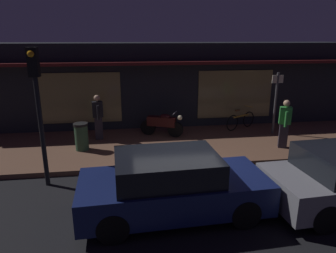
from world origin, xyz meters
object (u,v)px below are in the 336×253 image
at_px(trash_bin, 81,136).
at_px(traffic_light_pole, 37,94).
at_px(person_photographer, 98,116).
at_px(motorcycle, 162,124).
at_px(parked_car_near, 172,185).
at_px(sign_post, 276,100).
at_px(person_bystander, 285,123).
at_px(bicycle_parked, 241,120).

bearing_deg(trash_bin, traffic_light_pole, -106.04).
height_order(person_photographer, traffic_light_pole, traffic_light_pole).
bearing_deg(motorcycle, parked_car_near, -94.59).
height_order(sign_post, trash_bin, sign_post).
distance_m(sign_post, trash_bin, 7.37).
relative_size(person_bystander, sign_post, 0.70).
xyz_separation_m(person_bystander, parked_car_near, (-4.38, -3.33, -0.32)).
height_order(trash_bin, parked_car_near, parked_car_near).
relative_size(person_photographer, trash_bin, 1.80).
distance_m(sign_post, traffic_light_pole, 8.53).
xyz_separation_m(trash_bin, traffic_light_pole, (-0.64, -2.21, 1.86)).
distance_m(motorcycle, person_photographer, 2.42).
xyz_separation_m(person_photographer, parked_car_near, (1.98, -5.13, -0.32)).
height_order(motorcycle, trash_bin, motorcycle).
bearing_deg(motorcycle, person_photographer, -179.37).
xyz_separation_m(trash_bin, parked_car_near, (2.46, -4.04, 0.08)).
bearing_deg(person_bystander, traffic_light_pole, -168.68).
height_order(sign_post, parked_car_near, sign_post).
height_order(sign_post, traffic_light_pole, traffic_light_pole).
bearing_deg(parked_car_near, person_bystander, 37.23).
xyz_separation_m(motorcycle, person_bystander, (3.96, -1.83, 0.38)).
bearing_deg(person_photographer, traffic_light_pole, -108.72).
bearing_deg(sign_post, parked_car_near, -134.36).
distance_m(motorcycle, trash_bin, 3.09).
distance_m(motorcycle, person_bystander, 4.38).
distance_m(person_bystander, sign_post, 1.71).
distance_m(trash_bin, parked_car_near, 4.73).
height_order(person_bystander, parked_car_near, person_bystander).
distance_m(bicycle_parked, person_photographer, 5.78).
relative_size(motorcycle, bicycle_parked, 1.08).
xyz_separation_m(sign_post, traffic_light_pole, (-7.90, -3.08, 0.97)).
bearing_deg(parked_car_near, sign_post, 45.64).
relative_size(bicycle_parked, person_bystander, 0.89).
distance_m(motorcycle, bicycle_parked, 3.37).
distance_m(person_photographer, parked_car_near, 5.51).
bearing_deg(bicycle_parked, traffic_light_pole, -150.69).
bearing_deg(parked_car_near, trash_bin, 121.38).
bearing_deg(person_bystander, motorcycle, 155.21).
relative_size(bicycle_parked, person_photographer, 0.89).
bearing_deg(parked_car_near, traffic_light_pole, 149.45).
distance_m(bicycle_parked, trash_bin, 6.42).
bearing_deg(traffic_light_pole, parked_car_near, -30.55).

